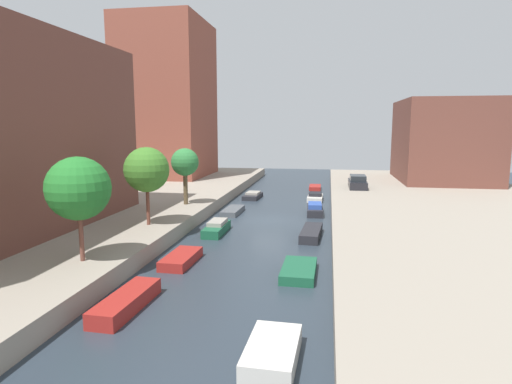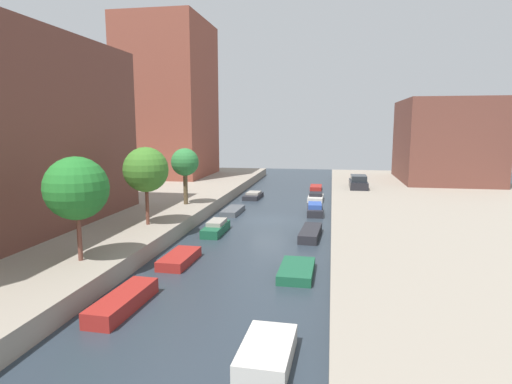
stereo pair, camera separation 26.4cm
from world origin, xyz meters
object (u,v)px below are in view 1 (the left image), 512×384
object	(u,v)px
parked_car	(358,182)
moored_boat_right_2	(311,233)
street_tree_0	(78,189)
street_tree_1	(147,170)
moored_boat_right_5	(315,187)
low_block_right	(443,141)
moored_boat_right_4	(315,197)
moored_boat_left_3	(233,211)
moored_boat_right_3	(315,209)
moored_boat_left_4	(253,196)
street_tree_2	(185,163)
moored_boat_left_1	(181,259)
moored_boat_right_1	(299,271)
moored_boat_left_0	(126,302)
moored_boat_right_0	(272,353)
apartment_tower_far	(168,100)
moored_boat_left_2	(217,228)

from	to	relation	value
parked_car	moored_boat_right_2	world-z (taller)	parked_car
street_tree_0	street_tree_1	size ratio (longest dim) A/B	0.99
moored_boat_right_5	street_tree_1	bearing A→B (deg)	-112.29
street_tree_1	low_block_right	bearing A→B (deg)	48.07
moored_boat_right_4	moored_boat_left_3	bearing A→B (deg)	-130.85
street_tree_1	moored_boat_right_2	world-z (taller)	street_tree_1
low_block_right	moored_boat_right_3	bearing A→B (deg)	-129.15
moored_boat_left_3	moored_boat_left_4	world-z (taller)	moored_boat_left_4
street_tree_2	low_block_right	bearing A→B (deg)	38.93
moored_boat_left_1	moored_boat_right_1	size ratio (longest dim) A/B	0.99
low_block_right	moored_boat_left_1	world-z (taller)	low_block_right
moored_boat_right_2	moored_boat_left_0	bearing A→B (deg)	-118.39
moored_boat_left_3	moored_boat_right_0	world-z (taller)	moored_boat_right_0
apartment_tower_far	low_block_right	bearing A→B (deg)	0.42
moored_boat_left_3	moored_boat_right_5	world-z (taller)	moored_boat_right_5
moored_boat_left_3	moored_boat_right_2	world-z (taller)	moored_boat_right_2
moored_boat_left_0	moored_boat_left_2	bearing A→B (deg)	88.21
low_block_right	moored_boat_right_5	distance (m)	16.12
street_tree_1	moored_boat_left_3	size ratio (longest dim) A/B	1.37
street_tree_0	street_tree_1	xyz separation A→B (m)	(0.00, 7.87, 0.11)
moored_boat_left_2	moored_boat_right_1	world-z (taller)	moored_boat_left_2
moored_boat_left_2	moored_boat_right_4	size ratio (longest dim) A/B	1.15
moored_boat_left_2	low_block_right	bearing A→B (deg)	50.54
street_tree_1	moored_boat_left_4	xyz separation A→B (m)	(3.99, 17.28, -4.37)
moored_boat_left_2	moored_boat_right_2	distance (m)	6.63
low_block_right	parked_car	bearing A→B (deg)	-141.99
moored_boat_left_3	moored_boat_right_4	bearing A→B (deg)	49.15
low_block_right	moored_boat_right_5	xyz separation A→B (m)	(-14.84, -3.01, -5.53)
moored_boat_left_2	moored_boat_right_3	bearing A→B (deg)	49.85
moored_boat_left_0	moored_boat_left_3	distance (m)	20.01
moored_boat_right_1	moored_boat_right_3	size ratio (longest dim) A/B	0.91
moored_boat_right_2	moored_boat_left_2	bearing A→B (deg)	179.60
moored_boat_right_0	moored_boat_right_2	world-z (taller)	moored_boat_right_0
moored_boat_left_4	moored_boat_right_1	size ratio (longest dim) A/B	1.01
moored_boat_left_1	moored_boat_right_3	bearing A→B (deg)	65.23
moored_boat_right_4	moored_boat_right_5	world-z (taller)	moored_boat_right_4
moored_boat_left_3	street_tree_1	bearing A→B (deg)	-111.46
street_tree_1	moored_boat_right_0	distance (m)	17.57
moored_boat_right_3	moored_boat_right_1	bearing A→B (deg)	-91.07
moored_boat_left_1	moored_boat_right_2	world-z (taller)	moored_boat_right_2
moored_boat_left_1	moored_boat_right_5	bearing A→B (deg)	77.80
street_tree_0	moored_boat_right_1	world-z (taller)	street_tree_0
apartment_tower_far	moored_boat_left_2	xyz separation A→B (m)	(12.99, -25.27, -10.43)
parked_car	moored_boat_right_3	size ratio (longest dim) A/B	1.19
low_block_right	street_tree_1	bearing A→B (deg)	-131.93
moored_boat_left_2	street_tree_1	bearing A→B (deg)	-149.71
street_tree_2	moored_boat_left_3	bearing A→B (deg)	24.12
low_block_right	moored_boat_right_2	distance (m)	29.83
low_block_right	moored_boat_right_2	xyz separation A→B (m)	(-14.37, -25.57, -5.46)
low_block_right	moored_boat_left_0	distance (m)	44.47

